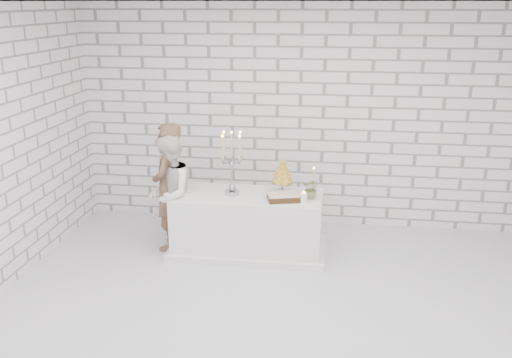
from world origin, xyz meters
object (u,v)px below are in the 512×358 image
at_px(candelabra, 232,163).
at_px(croquembouche, 282,176).
at_px(cake_table, 248,223).
at_px(bride, 169,194).
at_px(groom, 168,187).

bearing_deg(candelabra, croquembouche, 13.69).
bearing_deg(cake_table, candelabra, -175.87).
distance_m(cake_table, croquembouche, 0.73).
distance_m(bride, candelabra, 0.87).
bearing_deg(candelabra, bride, -173.62).
xyz_separation_m(bride, candelabra, (0.77, 0.09, 0.40)).
bearing_deg(bride, groom, -163.66).
height_order(cake_table, candelabra, candelabra).
bearing_deg(groom, bride, 21.19).
distance_m(groom, candelabra, 0.88).
xyz_separation_m(groom, bride, (0.04, -0.11, -0.06)).
bearing_deg(bride, cake_table, 90.20).
bearing_deg(groom, croquembouche, 94.20).
bearing_deg(croquembouche, groom, -174.92).
relative_size(bride, croquembouche, 3.39).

